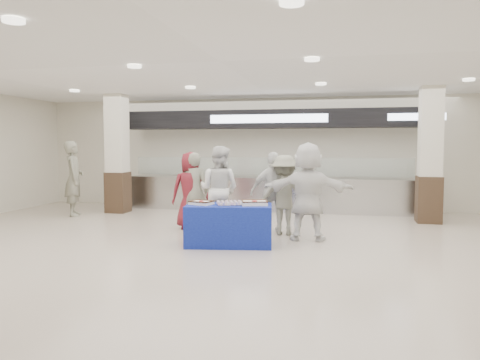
% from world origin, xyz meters
% --- Properties ---
extents(ground, '(14.00, 14.00, 0.00)m').
position_xyz_m(ground, '(0.00, 0.00, 0.00)').
color(ground, beige).
rests_on(ground, ground).
extents(serving_line, '(8.70, 0.85, 2.80)m').
position_xyz_m(serving_line, '(0.00, 5.40, 1.16)').
color(serving_line, '#B4B7BC').
rests_on(serving_line, ground).
extents(column_left, '(0.55, 0.55, 3.20)m').
position_xyz_m(column_left, '(-4.00, 4.20, 1.53)').
color(column_left, '#322317').
rests_on(column_left, ground).
extents(column_right, '(0.55, 0.55, 3.20)m').
position_xyz_m(column_right, '(4.00, 4.20, 1.53)').
color(column_right, '#322317').
rests_on(column_right, ground).
extents(display_table, '(1.65, 1.02, 0.75)m').
position_xyz_m(display_table, '(-0.02, 0.70, 0.38)').
color(display_table, navy).
rests_on(display_table, ground).
extents(sheet_cake_left, '(0.45, 0.39, 0.08)m').
position_xyz_m(sheet_cake_left, '(-0.52, 0.62, 0.79)').
color(sheet_cake_left, white).
rests_on(sheet_cake_left, display_table).
extents(sheet_cake_right, '(0.53, 0.46, 0.10)m').
position_xyz_m(sheet_cake_right, '(0.45, 0.76, 0.80)').
color(sheet_cake_right, white).
rests_on(sheet_cake_right, display_table).
extents(cupcake_tray, '(0.47, 0.41, 0.06)m').
position_xyz_m(cupcake_tray, '(-0.01, 0.69, 0.78)').
color(cupcake_tray, '#B9B8BE').
rests_on(cupcake_tray, display_table).
extents(civilian_maroon, '(0.97, 0.80, 1.69)m').
position_xyz_m(civilian_maroon, '(-1.25, 2.22, 0.85)').
color(civilian_maroon, maroon).
rests_on(civilian_maroon, ground).
extents(soldier_a, '(0.62, 0.42, 1.68)m').
position_xyz_m(soldier_a, '(-1.14, 2.16, 0.84)').
color(soldier_a, gray).
rests_on(soldier_a, ground).
extents(chef_tall, '(1.01, 0.85, 1.82)m').
position_xyz_m(chef_tall, '(-0.53, 1.93, 0.91)').
color(chef_tall, white).
rests_on(chef_tall, ground).
extents(chef_short, '(1.07, 0.67, 1.69)m').
position_xyz_m(chef_short, '(0.60, 2.13, 0.85)').
color(chef_short, white).
rests_on(chef_short, ground).
extents(soldier_b, '(1.10, 0.68, 1.63)m').
position_xyz_m(soldier_b, '(0.84, 1.96, 0.82)').
color(soldier_b, gray).
rests_on(soldier_b, ground).
extents(civilian_white, '(1.78, 0.66, 1.89)m').
position_xyz_m(civilian_white, '(1.35, 1.49, 0.94)').
color(civilian_white, white).
rests_on(civilian_white, ground).
extents(soldier_bg, '(0.74, 0.84, 1.94)m').
position_xyz_m(soldier_bg, '(-4.81, 3.37, 0.97)').
color(soldier_bg, gray).
rests_on(soldier_bg, ground).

